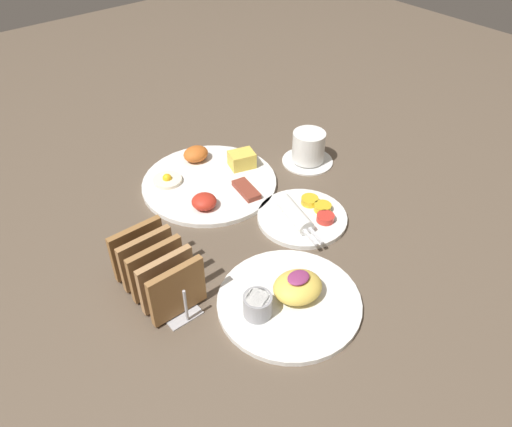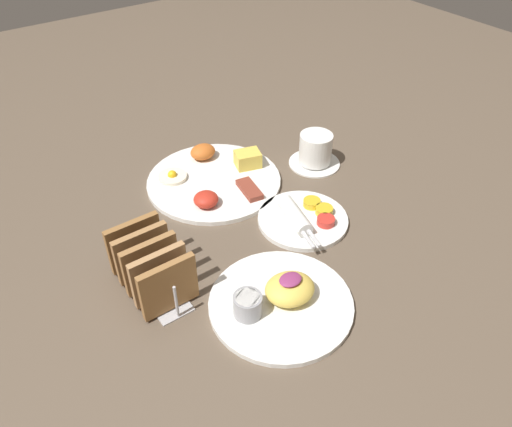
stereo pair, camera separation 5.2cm
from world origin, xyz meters
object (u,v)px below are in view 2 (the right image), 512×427
toast_rack (151,266)px  plate_breakfast (215,178)px  plate_foreground (279,300)px  coffee_cup (315,151)px  plate_condiments (303,218)px

toast_rack → plate_breakfast: bearing=39.2°
plate_foreground → coffee_cup: size_ratio=2.05×
plate_condiments → toast_rack: (-0.32, 0.02, 0.04)m
plate_breakfast → plate_foreground: size_ratio=1.21×
plate_condiments → coffee_cup: size_ratio=1.55×
plate_breakfast → plate_foreground: plate_foreground is taller
plate_breakfast → plate_foreground: bearing=-105.6°
toast_rack → coffee_cup: 0.50m
plate_foreground → coffee_cup: coffee_cup is taller
plate_condiments → plate_breakfast: bearing=107.7°
plate_condiments → toast_rack: 0.33m
plate_condiments → plate_foreground: 0.23m
plate_condiments → coffee_cup: bearing=43.3°
plate_breakfast → coffee_cup: 0.24m
plate_breakfast → plate_condiments: 0.24m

